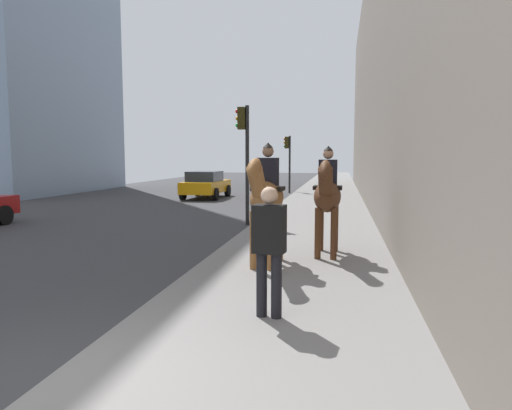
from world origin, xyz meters
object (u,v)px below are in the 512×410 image
object	(u,v)px
traffic_light_far_curb	(288,155)
car_near_lane	(206,184)
traffic_light_near_curb	(245,145)
pedestrian_greeting	(269,243)
mounted_horse_near	(266,197)
mounted_horse_far	(327,195)

from	to	relation	value
traffic_light_far_curb	car_near_lane	bearing A→B (deg)	137.65
traffic_light_near_curb	pedestrian_greeting	bearing A→B (deg)	-166.25
traffic_light_near_curb	traffic_light_far_curb	bearing A→B (deg)	0.45
traffic_light_far_curb	mounted_horse_near	bearing A→B (deg)	-174.81
pedestrian_greeting	car_near_lane	world-z (taller)	pedestrian_greeting
traffic_light_far_curb	pedestrian_greeting	bearing A→B (deg)	-174.21
mounted_horse_far	car_near_lane	xyz separation A→B (m)	(13.96, 6.78, -0.66)
mounted_horse_near	pedestrian_greeting	size ratio (longest dim) A/B	1.38
car_near_lane	mounted_horse_far	bearing A→B (deg)	-153.41
mounted_horse_near	traffic_light_far_curb	world-z (taller)	traffic_light_far_curb
pedestrian_greeting	traffic_light_far_curb	distance (m)	22.36
pedestrian_greeting	mounted_horse_near	bearing A→B (deg)	18.27
mounted_horse_near	mounted_horse_far	distance (m)	1.56
mounted_horse_far	traffic_light_near_curb	bearing A→B (deg)	-148.74
traffic_light_near_curb	car_near_lane	bearing A→B (deg)	23.71
traffic_light_far_curb	mounted_horse_far	bearing A→B (deg)	-171.05
mounted_horse_far	car_near_lane	size ratio (longest dim) A/B	0.58
mounted_horse_far	traffic_light_far_curb	xyz separation A→B (m)	(18.25, 2.87, 0.92)
car_near_lane	mounted_horse_near	bearing A→B (deg)	-158.70
mounted_horse_far	pedestrian_greeting	distance (m)	4.02
mounted_horse_far	car_near_lane	bearing A→B (deg)	-152.72
pedestrian_greeting	car_near_lane	xyz separation A→B (m)	(17.92, 6.16, -0.35)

